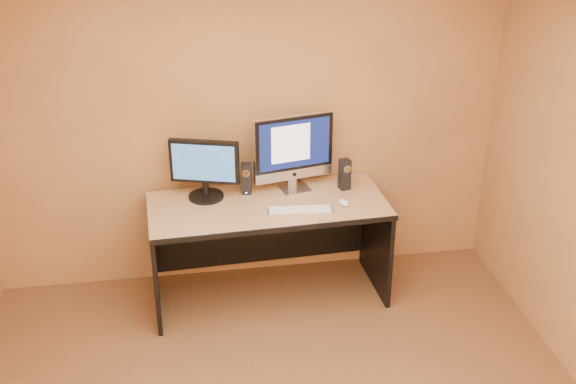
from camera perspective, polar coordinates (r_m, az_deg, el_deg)
name	(u,v)px	position (r m, az deg, el deg)	size (l,w,h in m)	color
walls	(287,259)	(3.79, -0.08, -5.33)	(4.00, 4.00, 2.60)	#AD7745
ceiling	(287,8)	(3.30, -0.09, 14.30)	(4.00, 4.00, 0.00)	white
desk	(269,251)	(5.59, -1.54, -4.68)	(1.78, 0.78, 0.82)	tan
imac	(295,153)	(5.48, 0.56, 3.07)	(0.63, 0.23, 0.61)	silver
second_monitor	(205,170)	(5.42, -6.60, 1.77)	(0.53, 0.27, 0.47)	black
speaker_left	(246,179)	(5.51, -3.32, 1.07)	(0.08, 0.08, 0.24)	black
speaker_right	(345,174)	(5.59, 4.49, 1.40)	(0.08, 0.08, 0.24)	black
keyboard	(300,210)	(5.28, 0.96, -1.43)	(0.48, 0.13, 0.02)	silver
mouse	(344,202)	(5.38, 4.44, -0.82)	(0.06, 0.11, 0.04)	white
cable_a	(301,182)	(5.72, 1.04, 0.81)	(0.01, 0.01, 0.24)	black
cable_b	(289,181)	(5.73, 0.10, 0.88)	(0.01, 0.01, 0.20)	black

